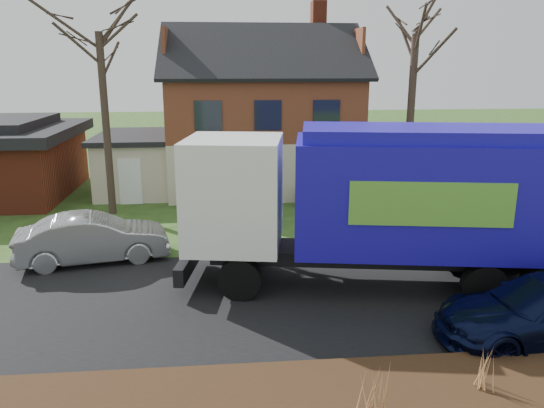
{
  "coord_description": "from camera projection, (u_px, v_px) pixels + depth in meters",
  "views": [
    {
      "loc": [
        0.01,
        -13.11,
        6.17
      ],
      "look_at": [
        1.46,
        2.5,
        2.02
      ],
      "focal_mm": 35.0,
      "sensor_mm": 36.0,
      "label": 1
    }
  ],
  "objects": [
    {
      "name": "ground",
      "position": [
        226.0,
        302.0,
        14.2
      ],
      "size": [
        120.0,
        120.0,
        0.0
      ],
      "primitive_type": "plane",
      "color": "#254517",
      "rests_on": "ground"
    },
    {
      "name": "road",
      "position": [
        226.0,
        301.0,
        14.2
      ],
      "size": [
        80.0,
        7.0,
        0.02
      ],
      "primitive_type": "cube",
      "color": "black",
      "rests_on": "ground"
    },
    {
      "name": "main_house",
      "position": [
        252.0,
        108.0,
        26.69
      ],
      "size": [
        12.95,
        8.95,
        9.26
      ],
      "color": "beige",
      "rests_on": "ground"
    },
    {
      "name": "garbage_truck",
      "position": [
        384.0,
        197.0,
        14.58
      ],
      "size": [
        10.95,
        4.52,
        4.56
      ],
      "rotation": [
        0.0,
        0.0,
        -0.16
      ],
      "color": "black",
      "rests_on": "ground"
    },
    {
      "name": "silver_sedan",
      "position": [
        93.0,
        238.0,
        16.94
      ],
      "size": [
        4.93,
        2.59,
        1.55
      ],
      "primitive_type": "imported",
      "rotation": [
        0.0,
        0.0,
        1.78
      ],
      "color": "#96999D",
      "rests_on": "ground"
    },
    {
      "name": "tree_front_west",
      "position": [
        96.0,
        2.0,
        20.48
      ],
      "size": [
        3.47,
        3.47,
        10.31
      ],
      "color": "#382A21",
      "rests_on": "ground"
    },
    {
      "name": "tree_front_east",
      "position": [
        418.0,
        4.0,
        22.78
      ],
      "size": [
        3.84,
        3.84,
        10.67
      ],
      "color": "#3E2D25",
      "rests_on": "ground"
    },
    {
      "name": "tree_back",
      "position": [
        306.0,
        14.0,
        33.87
      ],
      "size": [
        3.5,
        3.5,
        11.1
      ],
      "color": "#433628",
      "rests_on": "ground"
    },
    {
      "name": "grass_clump_mid",
      "position": [
        375.0,
        389.0,
        8.99
      ],
      "size": [
        0.38,
        0.31,
        1.05
      ],
      "color": "#B37F4E",
      "rests_on": "mulch_verge"
    },
    {
      "name": "grass_clump_east",
      "position": [
        485.0,
        368.0,
        9.82
      ],
      "size": [
        0.32,
        0.27,
        0.81
      ],
      "color": "#B1814E",
      "rests_on": "mulch_verge"
    }
  ]
}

